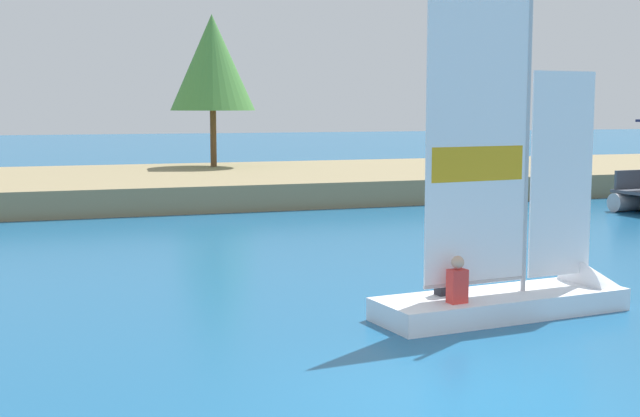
{
  "coord_description": "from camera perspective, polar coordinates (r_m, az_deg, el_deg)",
  "views": [
    {
      "loc": [
        -4.5,
        -8.61,
        3.34
      ],
      "look_at": [
        1.32,
        8.63,
        1.2
      ],
      "focal_mm": 48.86,
      "sensor_mm": 36.0,
      "label": 1
    }
  ],
  "objects": [
    {
      "name": "ground_plane",
      "position": [
        10.27,
        8.63,
        -12.34
      ],
      "size": [
        200.0,
        200.0,
        0.0
      ],
      "primitive_type": "plane",
      "color": "#195684"
    },
    {
      "name": "shore_bank",
      "position": [
        32.81,
        -10.71,
        1.5
      ],
      "size": [
        80.0,
        11.39,
        0.86
      ],
      "primitive_type": "cube",
      "color": "#897A56",
      "rests_on": "ground"
    },
    {
      "name": "shoreline_tree_midleft",
      "position": [
        36.29,
        -7.07,
        9.46
      ],
      "size": [
        3.47,
        3.47,
        6.21
      ],
      "color": "brown",
      "rests_on": "shore_bank"
    },
    {
      "name": "sailboat",
      "position": [
        14.76,
        14.14,
        -4.68
      ],
      "size": [
        4.88,
        1.76,
        6.24
      ],
      "rotation": [
        0.0,
        0.0,
        0.12
      ],
      "color": "white",
      "rests_on": "ground"
    }
  ]
}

